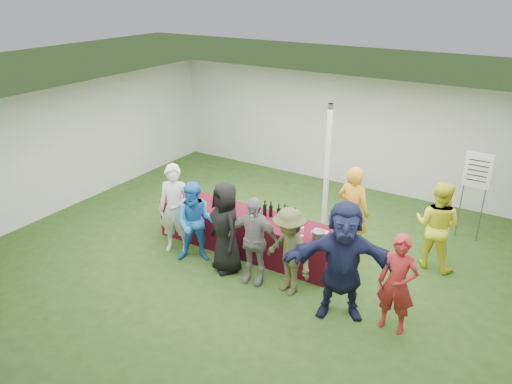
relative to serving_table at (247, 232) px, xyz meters
The scene contains 18 objects.
ground 0.62m from the serving_table, 14.32° to the left, with size 60.00×60.00×0.00m, color #284719.
tent 1.92m from the serving_table, 53.38° to the left, with size 10.00×10.00×10.00m.
serving_table is the anchor object (origin of this frame).
wine_bottles 0.81m from the serving_table, 12.39° to the left, with size 0.69×0.13×0.32m.
wine_glasses 0.72m from the serving_table, 151.75° to the right, with size 2.68×0.16×0.16m.
water_bottle 0.49m from the serving_table, 45.93° to the left, with size 0.07×0.07×0.23m.
bar_towel 1.52m from the serving_table, ahead, with size 0.25×0.18×0.03m, color white.
dump_bucket 1.65m from the serving_table, ahead, with size 0.22×0.22×0.18m, color slate.
wine_list_sign 4.50m from the serving_table, 37.80° to the left, with size 0.50×0.03×1.80m.
staff_pourer 2.01m from the serving_table, 26.74° to the left, with size 0.64×0.42×1.77m, color gold.
staff_back 3.42m from the serving_table, 21.95° to the left, with size 0.80×0.62×1.64m, color yellow.
customer_0 1.42m from the serving_table, 148.16° to the right, with size 0.63×0.41×1.73m, color silver.
customer_1 1.06m from the serving_table, 126.66° to the right, with size 0.74×0.58×1.53m, color blue.
customer_2 0.89m from the serving_table, 85.74° to the right, with size 0.81×0.52×1.65m, color black.
customer_3 1.13m from the serving_table, 51.43° to the right, with size 0.92×0.38×1.57m, color gray.
customer_4 1.59m from the serving_table, 31.36° to the right, with size 0.98×0.56×1.51m, color #494828.
customer_5 2.52m from the serving_table, 21.77° to the right, with size 1.76×0.56×1.90m, color #171B3E.
customer_6 3.23m from the serving_table, 14.95° to the right, with size 0.56×0.37×1.55m, color maroon.
Camera 1 is at (4.07, -7.14, 4.81)m, focal length 35.00 mm.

